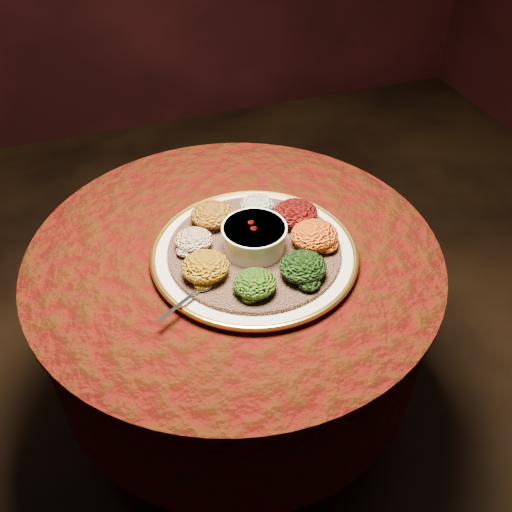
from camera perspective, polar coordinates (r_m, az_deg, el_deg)
name	(u,v)px	position (r m, az deg, el deg)	size (l,w,h in m)	color
table	(236,304)	(1.44, -2.04, -4.83)	(0.96, 0.96, 0.73)	black
platter	(254,253)	(1.29, -0.16, 0.27)	(0.55, 0.55, 0.02)	beige
injera	(254,250)	(1.28, -0.16, 0.63)	(0.39, 0.39, 0.01)	#885C44
stew_bowl	(254,236)	(1.26, -0.17, 2.00)	(0.14, 0.14, 0.06)	white
spoon	(199,289)	(1.18, -5.67, -3.32)	(0.13, 0.08, 0.01)	silver
portion_ayib	(257,205)	(1.37, 0.09, 5.12)	(0.08, 0.08, 0.04)	beige
portion_kitfo	(296,213)	(1.34, 3.97, 4.27)	(0.11, 0.10, 0.05)	black
portion_tikil	(314,235)	(1.28, 5.86, 2.09)	(0.11, 0.10, 0.05)	#BE6B0F
portion_gomen	(303,267)	(1.20, 4.71, -1.09)	(0.10, 0.10, 0.05)	black
portion_mixveg	(255,283)	(1.17, -0.11, -2.76)	(0.09, 0.09, 0.04)	#AA400A
portion_kik	(205,267)	(1.20, -5.08, -1.06)	(0.10, 0.10, 0.05)	#A16C0E
portion_timatim	(194,240)	(1.28, -6.24, 1.60)	(0.09, 0.08, 0.04)	maroon
portion_shiro	(212,215)	(1.34, -4.43, 4.14)	(0.10, 0.09, 0.05)	#A16313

